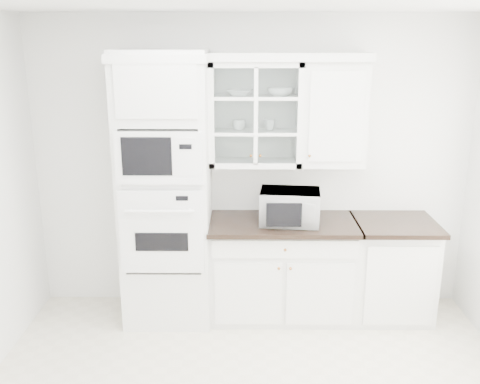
{
  "coord_description": "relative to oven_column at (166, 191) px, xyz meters",
  "views": [
    {
      "loc": [
        -0.07,
        -3.06,
        2.5
      ],
      "look_at": [
        -0.1,
        1.05,
        1.3
      ],
      "focal_mm": 40.0,
      "sensor_mm": 36.0,
      "label": 1
    }
  ],
  "objects": [
    {
      "name": "base_cabinet_run",
      "position": [
        1.03,
        0.03,
        -0.74
      ],
      "size": [
        1.32,
        0.67,
        0.92
      ],
      "color": "white",
      "rests_on": "ground"
    },
    {
      "name": "bowl_b",
      "position": [
        0.99,
        0.16,
        0.84
      ],
      "size": [
        0.23,
        0.23,
        0.07
      ],
      "primitive_type": "imported",
      "rotation": [
        0.0,
        0.0,
        -0.06
      ],
      "color": "white",
      "rests_on": "upper_cabinet_glass"
    },
    {
      "name": "oven_column",
      "position": [
        0.0,
        0.0,
        0.0
      ],
      "size": [
        0.76,
        0.68,
        2.4
      ],
      "color": "white",
      "rests_on": "ground"
    },
    {
      "name": "room_shell",
      "position": [
        0.75,
        -0.99,
        0.58
      ],
      "size": [
        4.0,
        3.5,
        2.7
      ],
      "color": "white",
      "rests_on": "ground"
    },
    {
      "name": "crown_molding",
      "position": [
        0.68,
        0.14,
        1.14
      ],
      "size": [
        2.14,
        0.38,
        0.07
      ],
      "primitive_type": "cube",
      "color": "white",
      "rests_on": "room_shell"
    },
    {
      "name": "extra_base_cabinet",
      "position": [
        2.03,
        0.03,
        -0.74
      ],
      "size": [
        0.72,
        0.67,
        0.92
      ],
      "color": "white",
      "rests_on": "ground"
    },
    {
      "name": "upper_cabinet_solid",
      "position": [
        1.46,
        0.17,
        0.65
      ],
      "size": [
        0.55,
        0.33,
        0.9
      ],
      "primitive_type": "cube",
      "color": "white",
      "rests_on": "room_shell"
    },
    {
      "name": "countertop_microwave",
      "position": [
        1.08,
        -0.02,
        -0.13
      ],
      "size": [
        0.55,
        0.48,
        0.3
      ],
      "primitive_type": "imported",
      "rotation": [
        0.0,
        0.0,
        3.04
      ],
      "color": "white",
      "rests_on": "base_cabinet_run"
    },
    {
      "name": "bowl_a",
      "position": [
        0.64,
        0.15,
        0.84
      ],
      "size": [
        0.26,
        0.26,
        0.05
      ],
      "primitive_type": "imported",
      "rotation": [
        0.0,
        0.0,
        -0.24
      ],
      "color": "white",
      "rests_on": "upper_cabinet_glass"
    },
    {
      "name": "cup_a",
      "position": [
        0.64,
        0.18,
        0.56
      ],
      "size": [
        0.13,
        0.13,
        0.09
      ],
      "primitive_type": "imported",
      "rotation": [
        0.0,
        0.0,
        0.14
      ],
      "color": "white",
      "rests_on": "upper_cabinet_glass"
    },
    {
      "name": "cup_b",
      "position": [
        0.9,
        0.18,
        0.56
      ],
      "size": [
        0.13,
        0.13,
        0.1
      ],
      "primitive_type": "imported",
      "rotation": [
        0.0,
        0.0,
        0.33
      ],
      "color": "white",
      "rests_on": "upper_cabinet_glass"
    },
    {
      "name": "upper_cabinet_glass",
      "position": [
        0.78,
        0.17,
        0.65
      ],
      "size": [
        0.8,
        0.33,
        0.9
      ],
      "color": "white",
      "rests_on": "room_shell"
    }
  ]
}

